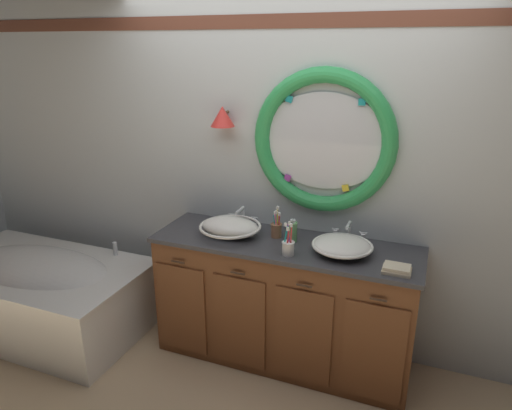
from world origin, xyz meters
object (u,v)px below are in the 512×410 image
at_px(toothbrush_holder_right, 288,246).
at_px(folded_hand_towel, 397,269).
at_px(sink_basin_left, 230,227).
at_px(soap_dispenser, 292,231).
at_px(toothbrush_holder_left, 277,229).
at_px(bathtub, 40,290).
at_px(sink_basin_right, 342,246).

bearing_deg(toothbrush_holder_right, folded_hand_towel, 0.58).
distance_m(sink_basin_left, folded_hand_towel, 1.15).
bearing_deg(toothbrush_holder_right, soap_dispenser, 100.47).
xyz_separation_m(sink_basin_left, toothbrush_holder_left, (0.31, 0.09, -0.01)).
relative_size(sink_basin_left, toothbrush_holder_left, 1.98).
bearing_deg(folded_hand_towel, bathtub, -176.16).
xyz_separation_m(toothbrush_holder_left, toothbrush_holder_right, (0.16, -0.24, -0.00)).
xyz_separation_m(toothbrush_holder_right, folded_hand_towel, (0.67, 0.01, -0.04)).
bearing_deg(sink_basin_left, sink_basin_right, 0.00).
distance_m(toothbrush_holder_left, folded_hand_towel, 0.86).
relative_size(bathtub, sink_basin_right, 4.29).
bearing_deg(folded_hand_towel, sink_basin_left, 172.88).
relative_size(sink_basin_right, soap_dispenser, 2.36).
bearing_deg(soap_dispenser, bathtub, -168.91).
bearing_deg(sink_basin_right, toothbrush_holder_right, -154.60).
distance_m(sink_basin_left, sink_basin_right, 0.79).
height_order(sink_basin_left, toothbrush_holder_right, toothbrush_holder_right).
bearing_deg(toothbrush_holder_left, toothbrush_holder_right, -56.64).
xyz_separation_m(toothbrush_holder_left, folded_hand_towel, (0.83, -0.24, -0.04)).
relative_size(sink_basin_right, toothbrush_holder_left, 1.79).
distance_m(sink_basin_right, toothbrush_holder_left, 0.48).
bearing_deg(toothbrush_holder_left, folded_hand_towel, -15.99).
bearing_deg(sink_basin_left, folded_hand_towel, -7.12).
bearing_deg(bathtub, soap_dispenser, 11.09).
xyz_separation_m(sink_basin_right, folded_hand_towel, (0.35, -0.14, -0.03)).
relative_size(toothbrush_holder_right, soap_dispenser, 1.33).
xyz_separation_m(bathtub, folded_hand_towel, (2.67, 0.18, 0.60)).
bearing_deg(sink_basin_right, sink_basin_left, -180.00).
distance_m(toothbrush_holder_left, toothbrush_holder_right, 0.29).
distance_m(sink_basin_right, toothbrush_holder_right, 0.35).
distance_m(bathtub, toothbrush_holder_left, 1.99).
xyz_separation_m(bathtub, soap_dispenser, (1.96, 0.38, 0.65)).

